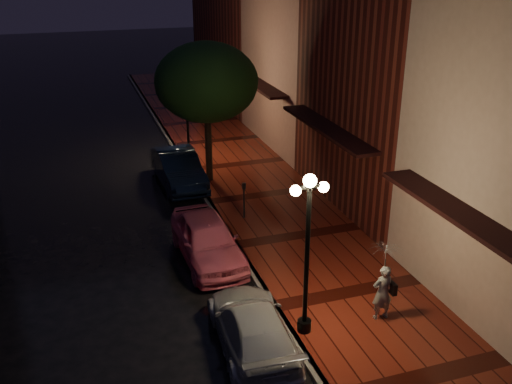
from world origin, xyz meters
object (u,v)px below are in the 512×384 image
object	(u,v)px
woman_with_umbrella	(385,270)
parking_meter	(244,197)
pink_car	(207,239)
navy_car	(178,168)
silver_car	(253,328)
street_tree	(207,85)
streetlamp_near	(307,246)
streetlamp_far	(187,107)

from	to	relation	value
woman_with_umbrella	parking_meter	distance (m)	7.28
parking_meter	pink_car	bearing A→B (deg)	-123.00
pink_car	navy_car	distance (m)	6.64
pink_car	silver_car	world-z (taller)	pink_car
street_tree	silver_car	bearing A→B (deg)	-98.61
streetlamp_near	silver_car	size ratio (longest dim) A/B	1.02
streetlamp_near	navy_car	distance (m)	11.42
streetlamp_far	navy_car	size ratio (longest dim) A/B	0.96
navy_car	parking_meter	world-z (taller)	parking_meter
streetlamp_near	silver_car	distance (m)	2.44
woman_with_umbrella	silver_car	bearing A→B (deg)	-0.24
pink_car	silver_car	xyz separation A→B (m)	(-0.01, -4.68, -0.12)
street_tree	woman_with_umbrella	distance (m)	11.58
pink_car	navy_car	bearing A→B (deg)	84.90
streetlamp_near	street_tree	world-z (taller)	street_tree
pink_car	woman_with_umbrella	xyz separation A→B (m)	(3.55, -4.71, 0.87)
street_tree	woman_with_umbrella	world-z (taller)	street_tree
navy_car	parking_meter	distance (m)	4.56
streetlamp_far	woman_with_umbrella	world-z (taller)	streetlamp_far
streetlamp_near	streetlamp_far	world-z (taller)	same
street_tree	parking_meter	size ratio (longest dim) A/B	4.26
street_tree	pink_car	size ratio (longest dim) A/B	1.35
streetlamp_far	parking_meter	world-z (taller)	streetlamp_far
streetlamp_near	parking_meter	xyz separation A→B (m)	(0.54, 6.94, -1.63)
streetlamp_near	pink_car	xyz separation A→B (m)	(-1.41, 4.59, -1.87)
streetlamp_near	woman_with_umbrella	world-z (taller)	streetlamp_near
streetlamp_near	navy_car	world-z (taller)	streetlamp_near
pink_car	silver_car	size ratio (longest dim) A/B	1.02
silver_car	streetlamp_near	bearing A→B (deg)	-172.75
silver_car	pink_car	bearing A→B (deg)	-86.43
pink_car	woman_with_umbrella	distance (m)	5.96
parking_meter	navy_car	bearing A→B (deg)	116.89
streetlamp_far	pink_car	bearing A→B (deg)	-98.54
woman_with_umbrella	streetlamp_far	bearing A→B (deg)	-81.06
navy_car	woman_with_umbrella	distance (m)	11.81
streetlamp_far	silver_car	distance (m)	14.30
street_tree	pink_car	bearing A→B (deg)	-104.63
streetlamp_far	street_tree	world-z (taller)	street_tree
streetlamp_near	street_tree	size ratio (longest dim) A/B	0.74
woman_with_umbrella	pink_car	bearing A→B (deg)	-52.67
parking_meter	streetlamp_far	bearing A→B (deg)	100.94
pink_car	parking_meter	distance (m)	3.07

